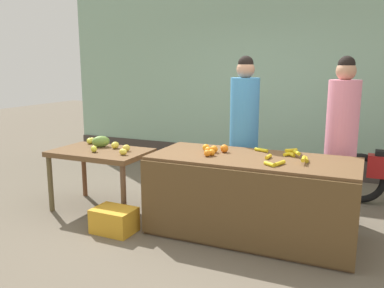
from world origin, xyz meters
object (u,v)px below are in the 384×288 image
at_px(vendor_woman_blue_shirt, 244,134).
at_px(produce_crate, 114,220).
at_px(produce_sack, 187,182).
at_px(vendor_woman_pink_shirt, 341,141).

distance_m(vendor_woman_blue_shirt, produce_crate, 1.80).
bearing_deg(vendor_woman_blue_shirt, produce_sack, 178.99).
bearing_deg(vendor_woman_blue_shirt, vendor_woman_pink_shirt, 2.05).
height_order(produce_crate, produce_sack, produce_sack).
bearing_deg(produce_crate, produce_sack, 77.35).
bearing_deg(vendor_woman_blue_shirt, produce_crate, -130.22).
distance_m(produce_crate, produce_sack, 1.28).
relative_size(vendor_woman_pink_shirt, produce_crate, 4.19).
xyz_separation_m(produce_crate, produce_sack, (0.28, 1.24, 0.11)).
relative_size(produce_crate, produce_sack, 0.90).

